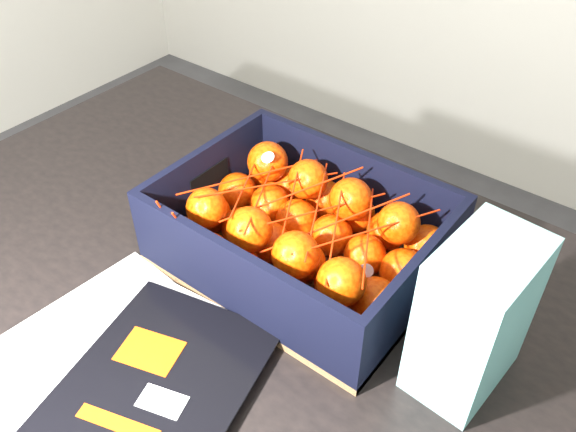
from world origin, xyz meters
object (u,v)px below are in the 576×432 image
Objects in this scene: table at (241,323)px; produce_crate at (301,242)px; magazine_stack at (123,367)px; retail_carton at (474,317)px.

table is 3.18× the size of produce_crate.
magazine_stack is at bearing -91.48° from table.
produce_crate reaches higher than magazine_stack.
magazine_stack is at bearing -101.18° from produce_crate.
magazine_stack reaches higher than table.
magazine_stack is 0.96× the size of produce_crate.
table is at bearing -121.89° from produce_crate.
produce_crate is 1.85× the size of retail_carton.
retail_carton is at bearing -7.23° from produce_crate.
produce_crate is 0.28m from retail_carton.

